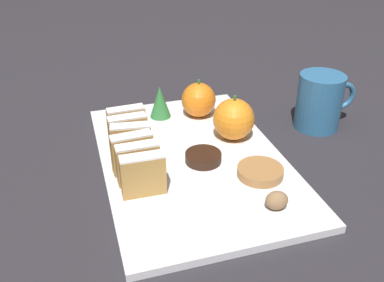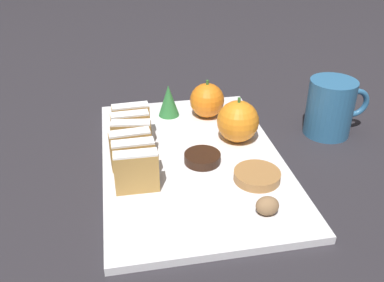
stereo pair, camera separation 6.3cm
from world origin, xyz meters
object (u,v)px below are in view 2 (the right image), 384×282
at_px(orange_far, 207,100).
at_px(chocolate_cookie, 202,158).
at_px(orange_near, 238,121).
at_px(walnut, 267,206).
at_px(coffee_mug, 331,108).

xyz_separation_m(orange_far, chocolate_cookie, (-0.04, -0.16, -0.03)).
xyz_separation_m(orange_near, walnut, (-0.01, -0.20, -0.02)).
distance_m(walnut, chocolate_cookie, 0.15).
distance_m(chocolate_cookie, coffee_mug, 0.26).
bearing_deg(orange_far, orange_near, -72.27).
bearing_deg(orange_near, orange_far, 107.73).
bearing_deg(walnut, orange_far, 93.27).
distance_m(walnut, coffee_mug, 0.29).
distance_m(orange_far, walnut, 0.30).
height_order(orange_far, walnut, orange_far).
bearing_deg(orange_far, chocolate_cookie, -104.83).
bearing_deg(coffee_mug, orange_far, 157.59).
relative_size(orange_near, coffee_mug, 0.69).
relative_size(orange_far, coffee_mug, 0.63).
bearing_deg(chocolate_cookie, orange_far, 75.17).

